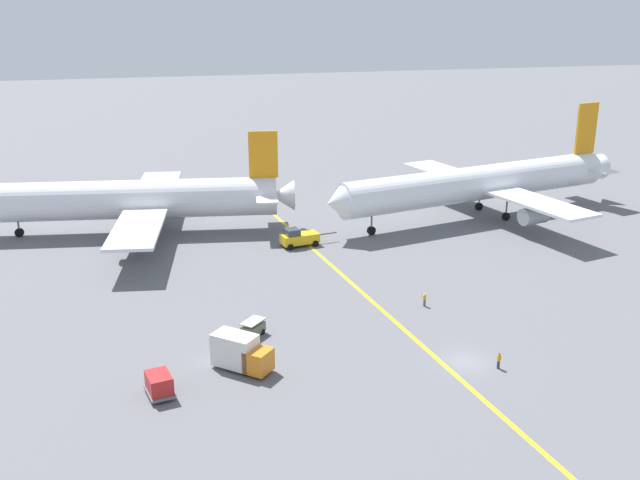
# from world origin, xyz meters

# --- Properties ---
(ground_plane) EXTENTS (600.00, 600.00, 0.00)m
(ground_plane) POSITION_xyz_m (0.00, 0.00, 0.00)
(ground_plane) COLOR slate
(taxiway_stripe) EXTENTS (11.65, 119.53, 0.01)m
(taxiway_stripe) POSITION_xyz_m (-3.25, 10.00, 0.00)
(taxiway_stripe) COLOR yellow
(taxiway_stripe) RESTS_ON ground
(airliner_at_gate_left) EXTENTS (48.60, 43.26, 15.34)m
(airliner_at_gate_left) POSITION_xyz_m (-29.59, 51.19, 5.22)
(airliner_at_gate_left) COLOR silver
(airliner_at_gate_left) RESTS_ON ground
(airliner_being_pushed) EXTENTS (54.82, 41.75, 17.35)m
(airliner_being_pushed) POSITION_xyz_m (24.41, 45.07, 5.74)
(airliner_being_pushed) COLOR white
(airliner_being_pushed) RESTS_ON ground
(pushback_tug) EXTENTS (8.72, 3.48, 3.03)m
(pushback_tug) POSITION_xyz_m (-7.38, 38.72, 1.28)
(pushback_tug) COLOR gold
(pushback_tug) RESTS_ON ground
(gse_catering_truck_tall) EXTENTS (5.88, 5.77, 3.50)m
(gse_catering_truck_tall) POSITION_xyz_m (-21.45, 4.35, 1.76)
(gse_catering_truck_tall) COLOR orange
(gse_catering_truck_tall) RESTS_ON ground
(gse_container_dolly_flat) EXTENTS (2.75, 3.55, 2.15)m
(gse_container_dolly_flat) POSITION_xyz_m (-29.33, 1.39, 1.17)
(gse_container_dolly_flat) COLOR slate
(gse_container_dolly_flat) RESTS_ON ground
(gse_baggage_cart_near_cluster) EXTENTS (3.04, 3.05, 1.71)m
(gse_baggage_cart_near_cluster) POSITION_xyz_m (-19.05, 11.30, 0.86)
(gse_baggage_cart_near_cluster) COLOR #666B4C
(gse_baggage_cart_near_cluster) RESTS_ON ground
(ground_crew_wing_walker_right) EXTENTS (0.41, 0.42, 1.60)m
(ground_crew_wing_walker_right) POSITION_xyz_m (1.52, 13.70, 0.83)
(ground_crew_wing_walker_right) COLOR #4C4C51
(ground_crew_wing_walker_right) RESTS_ON ground
(ground_crew_ramp_agent_by_cones) EXTENTS (0.36, 0.50, 1.65)m
(ground_crew_ramp_agent_by_cones) POSITION_xyz_m (2.42, -2.07, 0.86)
(ground_crew_ramp_agent_by_cones) COLOR #2D3351
(ground_crew_ramp_agent_by_cones) RESTS_ON ground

